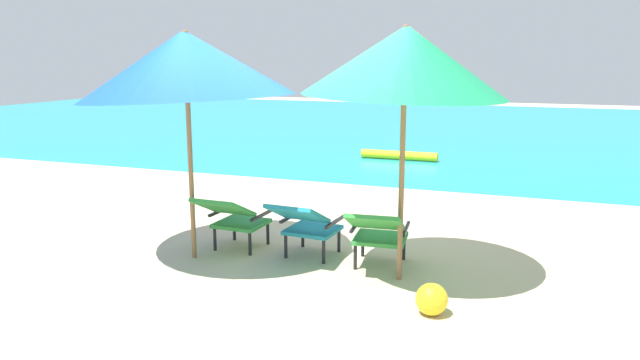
{
  "coord_description": "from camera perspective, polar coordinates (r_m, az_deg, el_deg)",
  "views": [
    {
      "loc": [
        2.3,
        -5.54,
        2.1
      ],
      "look_at": [
        0.0,
        0.64,
        0.75
      ],
      "focal_mm": 33.75,
      "sensor_mm": 36.0,
      "label": 1
    }
  ],
  "objects": [
    {
      "name": "ground_plane",
      "position": [
        10.04,
        6.68,
        -0.58
      ],
      "size": [
        40.0,
        40.0,
        0.0
      ],
      "primitive_type": "plane",
      "color": "#CCB78E"
    },
    {
      "name": "ocean_band",
      "position": [
        18.71,
        13.23,
        4.85
      ],
      "size": [
        40.0,
        18.0,
        0.01
      ],
      "primitive_type": "cube",
      "color": "teal",
      "rests_on": "ground_plane"
    },
    {
      "name": "swim_buoy",
      "position": [
        12.61,
        7.49,
        2.35
      ],
      "size": [
        1.6,
        0.18,
        0.18
      ],
      "primitive_type": "cylinder",
      "rotation": [
        0.0,
        1.57,
        0.0
      ],
      "color": "yellow",
      "rests_on": "ocean_band"
    },
    {
      "name": "lounge_chair_right",
      "position": [
        6.02,
        5.52,
        -4.87
      ],
      "size": [
        0.62,
        0.92,
        0.68
      ],
      "color": "#338E3D",
      "rests_on": "ground_plane"
    },
    {
      "name": "lounge_chair_center",
      "position": [
        6.29,
        -1.36,
        -4.08
      ],
      "size": [
        0.59,
        0.91,
        0.68
      ],
      "color": "teal",
      "rests_on": "ground_plane"
    },
    {
      "name": "beach_umbrella_left",
      "position": [
        6.28,
        -12.58,
        10.64
      ],
      "size": [
        2.51,
        2.48,
        2.42
      ],
      "color": "olive",
      "rests_on": "ground_plane"
    },
    {
      "name": "beach_ball",
      "position": [
        5.16,
        10.54,
        -11.06
      ],
      "size": [
        0.27,
        0.27,
        0.27
      ],
      "primitive_type": "sphere",
      "color": "yellow",
      "rests_on": "ground_plane"
    },
    {
      "name": "lounge_chair_left",
      "position": [
        6.61,
        -8.24,
        -3.43
      ],
      "size": [
        0.57,
        0.89,
        0.68
      ],
      "color": "#338E3D",
      "rests_on": "ground_plane"
    },
    {
      "name": "beach_umbrella_right",
      "position": [
        5.54,
        8.06,
        11.1
      ],
      "size": [
        2.01,
        2.0,
        2.41
      ],
      "color": "olive",
      "rests_on": "ground_plane"
    }
  ]
}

